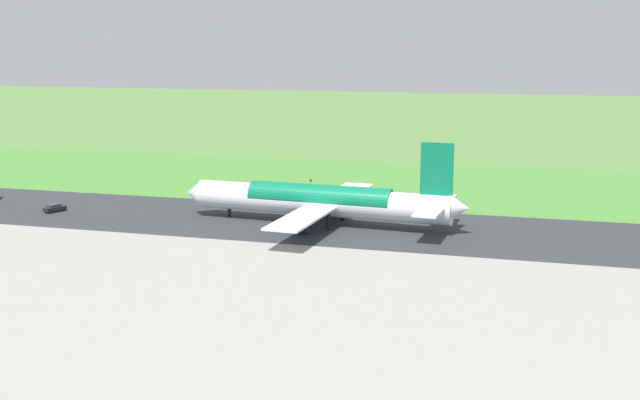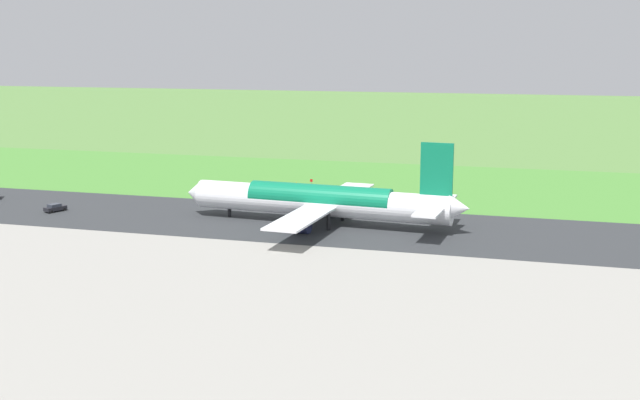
{
  "view_description": "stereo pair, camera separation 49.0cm",
  "coord_description": "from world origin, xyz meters",
  "px_view_note": "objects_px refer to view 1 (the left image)",
  "views": [
    {
      "loc": [
        -33.8,
        132.69,
        32.05
      ],
      "look_at": [
        2.74,
        0.0,
        4.5
      ],
      "focal_mm": 43.61,
      "sensor_mm": 36.0,
      "label": 1
    },
    {
      "loc": [
        -34.28,
        132.56,
        32.05
      ],
      "look_at": [
        2.74,
        0.0,
        4.5
      ],
      "focal_mm": 43.61,
      "sensor_mm": 36.0,
      "label": 2
    }
  ],
  "objects_px": {
    "no_stopping_sign": "(311,183)",
    "airliner_main": "(322,201)",
    "service_car_followme": "(55,208)",
    "traffic_cone_orange": "(296,183)"
  },
  "relations": [
    {
      "from": "service_car_followme",
      "to": "traffic_cone_orange",
      "type": "bearing_deg",
      "value": -130.72
    },
    {
      "from": "airliner_main",
      "to": "traffic_cone_orange",
      "type": "height_order",
      "value": "airliner_main"
    },
    {
      "from": "no_stopping_sign",
      "to": "traffic_cone_orange",
      "type": "xyz_separation_m",
      "value": [
        5.1,
        -5.03,
        -1.08
      ]
    },
    {
      "from": "service_car_followme",
      "to": "no_stopping_sign",
      "type": "xyz_separation_m",
      "value": [
        -41.36,
        -37.1,
        0.51
      ]
    },
    {
      "from": "airliner_main",
      "to": "no_stopping_sign",
      "type": "bearing_deg",
      "value": -70.64
    },
    {
      "from": "airliner_main",
      "to": "service_car_followme",
      "type": "distance_m",
      "value": 53.35
    },
    {
      "from": "no_stopping_sign",
      "to": "service_car_followme",
      "type": "bearing_deg",
      "value": 41.9
    },
    {
      "from": "no_stopping_sign",
      "to": "airliner_main",
      "type": "bearing_deg",
      "value": 109.36
    },
    {
      "from": "airliner_main",
      "to": "no_stopping_sign",
      "type": "height_order",
      "value": "airliner_main"
    },
    {
      "from": "airliner_main",
      "to": "no_stopping_sign",
      "type": "xyz_separation_m",
      "value": [
        11.75,
        -33.44,
        -3.0
      ]
    }
  ]
}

